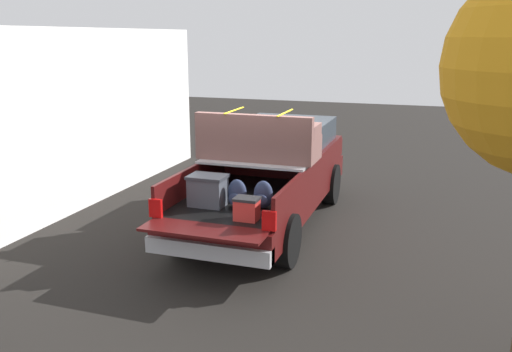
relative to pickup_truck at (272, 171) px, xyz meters
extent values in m
plane|color=black|center=(-0.35, 0.00, -0.96)|extent=(40.00, 40.00, 0.00)
cube|color=#470F0F|center=(-0.35, 0.00, -0.33)|extent=(5.50, 1.92, 0.45)
cube|color=black|center=(-1.55, 0.00, -0.09)|extent=(2.80, 1.80, 0.04)
cube|color=#470F0F|center=(-1.55, 0.93, 0.14)|extent=(2.80, 0.06, 0.50)
cube|color=#470F0F|center=(-1.55, -0.93, 0.14)|extent=(2.80, 0.06, 0.50)
cube|color=#470F0F|center=(-0.18, 0.00, 0.14)|extent=(0.06, 1.80, 0.50)
cube|color=#470F0F|center=(-3.22, 0.00, -0.09)|extent=(0.55, 1.80, 0.04)
cube|color=#B2B2B7|center=(-0.77, 0.00, 0.41)|extent=(1.25, 1.92, 0.04)
cube|color=#470F0F|center=(1.00, 0.00, 0.14)|extent=(2.30, 1.92, 0.50)
cube|color=#2D3842|center=(0.90, 0.00, 0.62)|extent=(1.94, 1.76, 0.47)
cube|color=#470F0F|center=(2.35, 0.00, 0.08)|extent=(0.40, 1.82, 0.38)
cube|color=#B2B2B7|center=(-3.07, 0.00, -0.43)|extent=(0.24, 1.92, 0.24)
cube|color=red|center=(-2.97, 0.88, 0.07)|extent=(0.06, 0.20, 0.28)
cube|color=red|center=(-2.97, -0.88, 0.07)|extent=(0.06, 0.20, 0.28)
cylinder|color=black|center=(1.40, 0.88, -0.53)|extent=(0.85, 0.30, 0.85)
cylinder|color=black|center=(1.40, -0.88, -0.53)|extent=(0.85, 0.30, 0.85)
cylinder|color=black|center=(-2.10, 0.88, -0.53)|extent=(0.85, 0.30, 0.85)
cylinder|color=black|center=(-2.10, -0.88, -0.53)|extent=(0.85, 0.30, 0.85)
cube|color=#474C56|center=(-2.19, 0.38, 0.15)|extent=(0.40, 0.55, 0.44)
cube|color=#31353C|center=(-2.19, 0.38, 0.40)|extent=(0.44, 0.59, 0.05)
ellipsoid|color=#283351|center=(-2.13, -0.09, 0.16)|extent=(0.20, 0.31, 0.45)
ellipsoid|color=#283351|center=(-2.24, -0.09, 0.09)|extent=(0.09, 0.22, 0.20)
ellipsoid|color=#283351|center=(-2.03, -0.49, 0.15)|extent=(0.20, 0.31, 0.44)
ellipsoid|color=#283351|center=(-2.14, -0.49, 0.08)|extent=(0.09, 0.21, 0.19)
cube|color=red|center=(-2.65, -0.44, 0.08)|extent=(0.26, 0.34, 0.30)
cube|color=#262628|center=(-2.65, -0.44, 0.25)|extent=(0.28, 0.36, 0.04)
cube|color=brown|center=(-0.77, 0.00, 0.64)|extent=(0.84, 2.09, 0.42)
cube|color=brown|center=(-1.11, 0.00, 1.05)|extent=(0.16, 2.09, 0.40)
cube|color=brown|center=(-0.72, 0.94, 0.96)|extent=(0.60, 0.20, 0.22)
cube|color=brown|center=(-0.72, -0.94, 0.96)|extent=(0.60, 0.20, 0.22)
cube|color=yellow|center=(-0.77, 0.47, 1.26)|extent=(0.94, 0.03, 0.02)
cube|color=yellow|center=(-0.77, -0.47, 1.26)|extent=(0.94, 0.03, 0.02)
cube|color=white|center=(0.10, 4.08, 0.87)|extent=(8.78, 0.36, 3.66)
camera|label=1|loc=(-9.73, -2.99, 2.54)|focal=38.10mm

